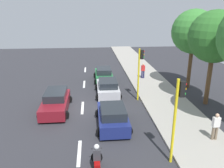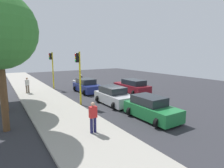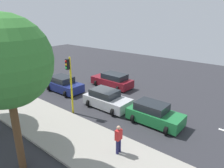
{
  "view_description": "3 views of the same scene",
  "coord_description": "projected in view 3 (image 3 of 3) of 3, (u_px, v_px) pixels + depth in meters",
  "views": [
    {
      "loc": [
        0.8,
        -16.65,
        7.51
      ],
      "look_at": [
        2.6,
        2.27,
        1.18
      ],
      "focal_mm": 35.99,
      "sensor_mm": 36.0,
      "label": 1
    },
    {
      "loc": [
        10.71,
        15.54,
        4.35
      ],
      "look_at": [
        1.35,
        0.86,
        1.45
      ],
      "focal_mm": 29.5,
      "sensor_mm": 36.0,
      "label": 2
    },
    {
      "loc": [
        14.23,
        13.0,
        7.49
      ],
      "look_at": [
        1.34,
        2.43,
        1.8
      ],
      "focal_mm": 33.11,
      "sensor_mm": 36.0,
      "label": 3
    }
  ],
  "objects": [
    {
      "name": "car_silver",
      "position": [
        107.0,
        99.0,
        17.2
      ],
      "size": [
        2.3,
        3.99,
        1.52
      ],
      "color": "#B7B7BC",
      "rests_on": "ground"
    },
    {
      "name": "lane_stripe_south",
      "position": [
        156.0,
        109.0,
        17.03
      ],
      "size": [
        0.2,
        2.4,
        0.01
      ],
      "primitive_type": "cube",
      "color": "white",
      "rests_on": "ground"
    },
    {
      "name": "motorcycle",
      "position": [
        49.0,
        75.0,
        24.25
      ],
      "size": [
        0.6,
        1.3,
        1.53
      ],
      "color": "black",
      "rests_on": "ground"
    },
    {
      "name": "pedestrian_by_tree",
      "position": [
        119.0,
        139.0,
        11.21
      ],
      "size": [
        0.4,
        0.24,
        1.69
      ],
      "color": "#1E1E4C",
      "rests_on": "sidewalk"
    },
    {
      "name": "street_tree_south",
      "position": [
        5.0,
        62.0,
        8.83
      ],
      "size": [
        4.12,
        4.12,
        7.6
      ],
      "color": "brown",
      "rests_on": "ground"
    },
    {
      "name": "ground_plane",
      "position": [
        102.0,
        93.0,
        20.65
      ],
      "size": [
        40.0,
        60.0,
        0.1
      ],
      "primitive_type": "cube",
      "color": "#2D2D33"
    },
    {
      "name": "traffic_light_midblock",
      "position": [
        15.0,
        62.0,
        20.47
      ],
      "size": [
        0.49,
        0.24,
        4.5
      ],
      "color": "yellow",
      "rests_on": "ground"
    },
    {
      "name": "traffic_light_corner",
      "position": [
        70.0,
        78.0,
        15.41
      ],
      "size": [
        0.49,
        0.24,
        4.5
      ],
      "color": "yellow",
      "rests_on": "ground"
    },
    {
      "name": "lane_stripe_mid",
      "position": [
        102.0,
        93.0,
        20.63
      ],
      "size": [
        0.2,
        2.4,
        0.01
      ],
      "primitive_type": "cube",
      "color": "white",
      "rests_on": "ground"
    },
    {
      "name": "car_dark_blue",
      "position": [
        64.0,
        85.0,
        20.79
      ],
      "size": [
        2.3,
        3.97,
        1.52
      ],
      "color": "navy",
      "rests_on": "ground"
    },
    {
      "name": "car_green",
      "position": [
        154.0,
        114.0,
        14.66
      ],
      "size": [
        2.2,
        3.91,
        1.52
      ],
      "color": "#1E7238",
      "rests_on": "ground"
    },
    {
      "name": "sidewalk",
      "position": [
        39.0,
        118.0,
        15.49
      ],
      "size": [
        4.0,
        60.0,
        0.15
      ],
      "primitive_type": "cube",
      "color": "#9E998E",
      "rests_on": "ground"
    },
    {
      "name": "car_maroon",
      "position": [
        112.0,
        81.0,
        22.04
      ],
      "size": [
        2.28,
        4.53,
        1.52
      ],
      "color": "maroon",
      "rests_on": "ground"
    },
    {
      "name": "lane_stripe_far_north",
      "position": [
        36.0,
        72.0,
        27.83
      ],
      "size": [
        0.2,
        2.4,
        0.01
      ],
      "primitive_type": "cube",
      "color": "white",
      "rests_on": "ground"
    },
    {
      "name": "lane_stripe_north",
      "position": [
        64.0,
        81.0,
        24.23
      ],
      "size": [
        0.2,
        2.4,
        0.01
      ],
      "primitive_type": "cube",
      "color": "white",
      "rests_on": "ground"
    }
  ]
}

